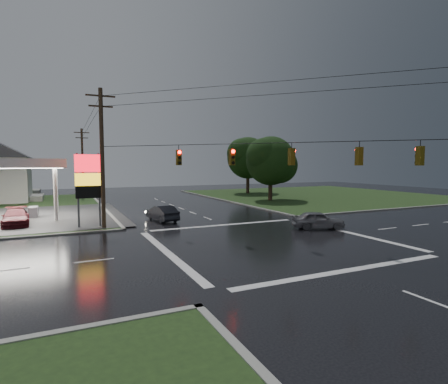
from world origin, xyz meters
name	(u,v)px	position (x,y,z in m)	size (l,w,h in m)	color
ground	(270,241)	(0.00, 0.00, 0.00)	(120.00, 120.00, 0.00)	black
grass_ne	(319,195)	(26.00, 26.00, 0.04)	(36.00, 36.00, 0.08)	#1D3116
pylon_sign	(88,178)	(-10.50, 10.50, 4.01)	(2.00, 0.35, 6.00)	#59595E
utility_pole_nw	(102,157)	(-9.50, 9.50, 5.72)	(2.20, 0.32, 11.00)	#382619
utility_pole_n	(83,162)	(-9.50, 38.00, 5.47)	(2.20, 0.32, 10.50)	#382619
traffic_signals	(271,143)	(0.02, -0.02, 6.48)	(26.87, 26.87, 1.47)	black
tree_ne_near	(272,161)	(14.14, 21.99, 5.56)	(7.99, 6.80, 8.98)	black
tree_ne_far	(249,158)	(17.15, 33.99, 6.18)	(8.46, 7.20, 9.80)	black
car_north	(162,213)	(-4.29, 11.34, 0.71)	(1.50, 4.31, 1.42)	black
car_crossing	(318,220)	(5.97, 2.34, 0.70)	(1.65, 4.10, 1.40)	slate
car_pump	(16,217)	(-16.03, 14.00, 0.71)	(1.98, 4.88, 1.41)	maroon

